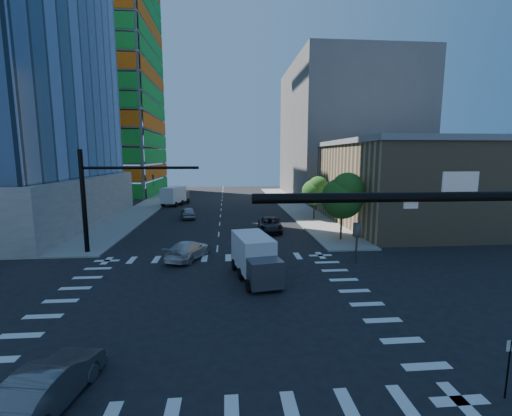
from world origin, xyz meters
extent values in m
plane|color=black|center=(0.00, 0.00, 0.00)|extent=(160.00, 160.00, 0.00)
cube|color=silver|center=(0.00, 0.00, 0.01)|extent=(20.00, 20.00, 0.01)
cube|color=gray|center=(12.50, 40.00, 0.07)|extent=(5.00, 60.00, 0.15)
cube|color=gray|center=(-12.50, 40.00, 0.07)|extent=(5.00, 60.00, 0.15)
cube|color=green|center=(-14.90, 62.00, 24.50)|extent=(0.12, 24.00, 49.00)
cube|color=#DC5D0C|center=(-27.50, 49.40, 24.50)|extent=(24.00, 0.12, 49.00)
cube|color=#9A7D59|center=(25.00, 22.00, 5.00)|extent=(20.00, 22.00, 10.00)
cube|color=gray|center=(25.00, 22.00, 10.30)|extent=(20.50, 22.50, 0.60)
cube|color=#67605D|center=(27.00, 55.00, 14.00)|extent=(24.00, 30.00, 28.00)
cylinder|color=black|center=(6.50, -11.50, 7.55)|extent=(10.00, 0.24, 0.24)
imported|color=black|center=(4.00, -11.50, 6.45)|extent=(0.16, 0.20, 1.00)
cube|color=white|center=(6.50, -11.50, 7.90)|extent=(0.90, 0.04, 0.50)
cylinder|color=black|center=(-11.50, 11.50, 4.65)|extent=(0.40, 0.40, 9.00)
cylinder|color=black|center=(-6.50, 11.50, 7.55)|extent=(10.00, 0.24, 0.24)
imported|color=black|center=(-5.50, 11.50, 6.45)|extent=(0.16, 0.20, 1.00)
cylinder|color=#382316|center=(12.50, 14.00, 1.29)|extent=(0.20, 0.20, 2.27)
sphere|color=#205015|center=(12.50, 14.00, 4.38)|extent=(4.16, 4.16, 4.16)
sphere|color=#2F6822|center=(12.90, 13.70, 5.35)|extent=(3.25, 3.25, 3.25)
cylinder|color=#382316|center=(12.80, 26.00, 1.11)|extent=(0.20, 0.20, 1.92)
sphere|color=#205015|center=(12.80, 26.00, 3.72)|extent=(3.52, 3.52, 3.52)
sphere|color=#2F6822|center=(13.20, 25.70, 4.55)|extent=(2.75, 2.75, 2.75)
cylinder|color=black|center=(10.70, -9.00, 1.10)|extent=(0.06, 0.06, 2.20)
cube|color=silver|center=(10.70, -9.00, 2.00)|extent=(0.30, 0.03, 0.40)
imported|color=black|center=(5.85, 19.02, 0.80)|extent=(3.08, 5.92, 1.59)
imported|color=silver|center=(-2.35, 9.04, 0.76)|extent=(3.93, 5.65, 1.52)
imported|color=#9D9EA4|center=(-4.44, 28.36, 0.79)|extent=(2.62, 4.86, 1.57)
imported|color=#4E4F53|center=(-5.21, -7.98, 0.77)|extent=(2.41, 4.88, 1.54)
cube|color=silver|center=(2.91, 3.69, 1.75)|extent=(3.01, 4.92, 2.39)
cube|color=#404048|center=(2.91, 3.69, 1.15)|extent=(2.38, 2.01, 1.75)
cube|color=white|center=(-8.02, 42.26, 1.95)|extent=(3.92, 5.65, 2.67)
cube|color=#404048|center=(-8.02, 42.26, 1.28)|extent=(2.82, 2.48, 1.95)
camera|label=1|loc=(0.92, -19.22, 8.50)|focal=24.00mm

